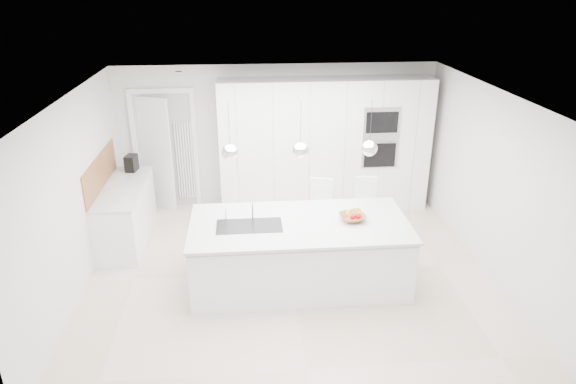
{
  "coord_description": "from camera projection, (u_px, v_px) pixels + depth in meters",
  "views": [
    {
      "loc": [
        -0.57,
        -6.19,
        3.84
      ],
      "look_at": [
        0.0,
        0.3,
        1.1
      ],
      "focal_mm": 32.0,
      "sensor_mm": 36.0,
      "label": 1
    }
  ],
  "objects": [
    {
      "name": "pendant_right",
      "position": [
        369.0,
        148.0,
        6.29
      ],
      "size": [
        0.2,
        0.2,
        0.2
      ],
      "primitive_type": "sphere",
      "color": "white",
      "rests_on": "ceiling"
    },
    {
      "name": "doorway_frame",
      "position": [
        166.0,
        152.0,
        8.94
      ],
      "size": [
        1.11,
        0.08,
        2.13
      ],
      "primitive_type": null,
      "color": "white",
      "rests_on": "floor"
    },
    {
      "name": "island_worktop",
      "position": [
        299.0,
        224.0,
        6.66
      ],
      "size": [
        2.84,
        1.4,
        0.04
      ],
      "primitive_type": "cube",
      "color": "silver",
      "rests_on": "island_base"
    },
    {
      "name": "ceiling",
      "position": [
        290.0,
        96.0,
        6.25
      ],
      "size": [
        5.5,
        5.5,
        0.0
      ],
      "primitive_type": "plane",
      "rotation": [
        3.14,
        0.0,
        0.0
      ],
      "color": "white",
      "rests_on": "wall_back"
    },
    {
      "name": "left_worktop",
      "position": [
        122.0,
        188.0,
        7.79
      ],
      "size": [
        0.62,
        1.82,
        0.04
      ],
      "primitive_type": "cube",
      "color": "silver",
      "rests_on": "left_base_cabinets"
    },
    {
      "name": "left_base_cabinets",
      "position": [
        126.0,
        215.0,
        7.96
      ],
      "size": [
        0.6,
        1.8,
        0.86
      ],
      "primitive_type": "cube",
      "color": "white",
      "rests_on": "floor"
    },
    {
      "name": "bar_stool_right",
      "position": [
        367.0,
        213.0,
        7.76
      ],
      "size": [
        0.41,
        0.53,
        1.07
      ],
      "primitive_type": null,
      "rotation": [
        0.0,
        0.0,
        -0.12
      ],
      "color": "white",
      "rests_on": "floor"
    },
    {
      "name": "tall_cabinets",
      "position": [
        325.0,
        145.0,
        8.86
      ],
      "size": [
        3.6,
        0.6,
        2.3
      ],
      "primitive_type": "cube",
      "color": "white",
      "rests_on": "floor"
    },
    {
      "name": "fruit_bowl",
      "position": [
        353.0,
        218.0,
        6.69
      ],
      "size": [
        0.4,
        0.4,
        0.08
      ],
      "primitive_type": "imported",
      "rotation": [
        0.0,
        0.0,
        0.19
      ],
      "color": "#97643D",
      "rests_on": "island_worktop"
    },
    {
      "name": "apple_a",
      "position": [
        358.0,
        216.0,
        6.66
      ],
      "size": [
        0.08,
        0.08,
        0.08
      ],
      "primitive_type": "sphere",
      "color": "#B30910",
      "rests_on": "fruit_bowl"
    },
    {
      "name": "oak_backsplash",
      "position": [
        100.0,
        172.0,
        7.66
      ],
      "size": [
        0.02,
        1.8,
        0.5
      ],
      "primitive_type": "cube",
      "color": "#97643D",
      "rests_on": "wall_left"
    },
    {
      "name": "island_base",
      "position": [
        299.0,
        256.0,
        6.79
      ],
      "size": [
        2.8,
        1.2,
        0.86
      ],
      "primitive_type": "cube",
      "color": "white",
      "rests_on": "floor"
    },
    {
      "name": "wall_back",
      "position": [
        277.0,
        136.0,
        9.03
      ],
      "size": [
        5.5,
        0.0,
        5.5
      ],
      "primitive_type": "plane",
      "rotation": [
        1.57,
        0.0,
        0.0
      ],
      "color": "silver",
      "rests_on": "ground"
    },
    {
      "name": "radiator",
      "position": [
        185.0,
        161.0,
        9.02
      ],
      "size": [
        0.32,
        0.04,
        1.4
      ],
      "primitive_type": null,
      "color": "white",
      "rests_on": "floor"
    },
    {
      "name": "oven_stack",
      "position": [
        381.0,
        138.0,
        8.57
      ],
      "size": [
        0.62,
        0.04,
        1.05
      ],
      "primitive_type": null,
      "color": "#A5A5A8",
      "rests_on": "tall_cabinets"
    },
    {
      "name": "pendant_left",
      "position": [
        230.0,
        152.0,
        6.15
      ],
      "size": [
        0.2,
        0.2,
        0.2
      ],
      "primitive_type": "sphere",
      "color": "white",
      "rests_on": "ceiling"
    },
    {
      "name": "apple_b",
      "position": [
        353.0,
        217.0,
        6.65
      ],
      "size": [
        0.07,
        0.07,
        0.07
      ],
      "primitive_type": "sphere",
      "color": "#B30910",
      "rests_on": "fruit_bowl"
    },
    {
      "name": "banana_bunch",
      "position": [
        354.0,
        212.0,
        6.65
      ],
      "size": [
        0.25,
        0.18,
        0.23
      ],
      "primitive_type": "torus",
      "rotation": [
        1.22,
        0.0,
        0.35
      ],
      "color": "yellow",
      "rests_on": "fruit_bowl"
    },
    {
      "name": "espresso_machine",
      "position": [
        131.0,
        163.0,
        8.37
      ],
      "size": [
        0.2,
        0.27,
        0.26
      ],
      "primitive_type": "cube",
      "rotation": [
        0.0,
        0.0,
        -0.17
      ],
      "color": "black",
      "rests_on": "left_worktop"
    },
    {
      "name": "floor",
      "position": [
        290.0,
        272.0,
        7.22
      ],
      "size": [
        5.5,
        5.5,
        0.0
      ],
      "primitive_type": "plane",
      "color": "beige",
      "rests_on": "ground"
    },
    {
      "name": "wall_left",
      "position": [
        75.0,
        198.0,
        6.52
      ],
      "size": [
        0.0,
        5.0,
        5.0
      ],
      "primitive_type": "plane",
      "rotation": [
        1.57,
        0.0,
        1.57
      ],
      "color": "silver",
      "rests_on": "ground"
    },
    {
      "name": "island_tap",
      "position": [
        253.0,
        209.0,
        6.68
      ],
      "size": [
        0.02,
        0.02,
        0.3
      ],
      "primitive_type": "cylinder",
      "color": "white",
      "rests_on": "island_worktop"
    },
    {
      "name": "island_sink",
      "position": [
        249.0,
        232.0,
        6.58
      ],
      "size": [
        0.84,
        0.44,
        0.18
      ],
      "primitive_type": null,
      "color": "#3F3F42",
      "rests_on": "island_worktop"
    },
    {
      "name": "bar_stool_left",
      "position": [
        322.0,
        216.0,
        7.65
      ],
      "size": [
        0.5,
        0.59,
        1.09
      ],
      "primitive_type": null,
      "rotation": [
        0.0,
        0.0,
        -0.31
      ],
      "color": "white",
      "rests_on": "floor"
    },
    {
      "name": "hallway_door",
      "position": [
        151.0,
        154.0,
        8.88
      ],
      "size": [
        0.76,
        0.38,
        2.0
      ],
      "primitive_type": "cube",
      "rotation": [
        0.0,
        0.0,
        -0.44
      ],
      "color": "white",
      "rests_on": "floor"
    },
    {
      "name": "pendant_mid",
      "position": [
        300.0,
        150.0,
        6.22
      ],
      "size": [
        0.2,
        0.2,
        0.2
      ],
      "primitive_type": "sphere",
      "color": "white",
      "rests_on": "ceiling"
    }
  ]
}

